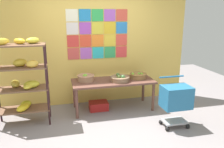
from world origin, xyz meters
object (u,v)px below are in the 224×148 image
Objects in this scene: display_table at (113,83)px; fruit_basket_back_left at (138,76)px; fruit_basket_right at (86,78)px; banana_shelf_unit at (21,75)px; fruit_basket_centre at (120,78)px; produce_crate_under_table at (98,106)px; shopping_cart at (176,99)px.

display_table is 4.64× the size of fruit_basket_back_left.
fruit_basket_right is 0.96× the size of fruit_basket_back_left.
banana_shelf_unit reaches higher than fruit_basket_back_left.
display_table is at bearing 7.97° from banana_shelf_unit.
fruit_basket_centre is 1.12× the size of fruit_basket_right.
banana_shelf_unit is at bearing -164.19° from fruit_basket_right.
produce_crate_under_table is 0.43× the size of shopping_cart.
produce_crate_under_table is at bearing 175.49° from display_table.
produce_crate_under_table is at bearing 125.06° from shopping_cart.
fruit_basket_right is at bearing 164.59° from fruit_basket_centre.
produce_crate_under_table is (0.25, -0.07, -0.63)m from fruit_basket_right.
banana_shelf_unit is at bearing -173.34° from fruit_basket_back_left.
banana_shelf_unit is at bearing 149.49° from shopping_cart.
fruit_basket_back_left is 0.94× the size of produce_crate_under_table.
fruit_basket_right is at bearing 170.70° from display_table.
display_table is 0.59m from fruit_basket_right.
banana_shelf_unit is 4.03× the size of fruit_basket_centre.
fruit_basket_centre is at bearing -15.44° from produce_crate_under_table.
fruit_basket_right is at bearing 164.66° from produce_crate_under_table.
shopping_cart is (0.78, -0.93, -0.17)m from fruit_basket_centre.
fruit_basket_centre is 1.08× the size of fruit_basket_back_left.
banana_shelf_unit reaches higher than shopping_cart.
fruit_basket_centre is 0.45m from fruit_basket_back_left.
fruit_basket_centre is at bearing 4.56° from banana_shelf_unit.
fruit_basket_right reaches higher than display_table.
fruit_basket_back_left is at bearing -0.08° from produce_crate_under_table.
banana_shelf_unit is 2.36m from fruit_basket_back_left.
shopping_cart reaches higher than fruit_basket_centre.
fruit_basket_back_left reaches higher than display_table.
fruit_basket_back_left reaches higher than produce_crate_under_table.
banana_shelf_unit is 2.81m from shopping_cart.
fruit_basket_right is (-0.69, 0.19, 0.01)m from fruit_basket_centre.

